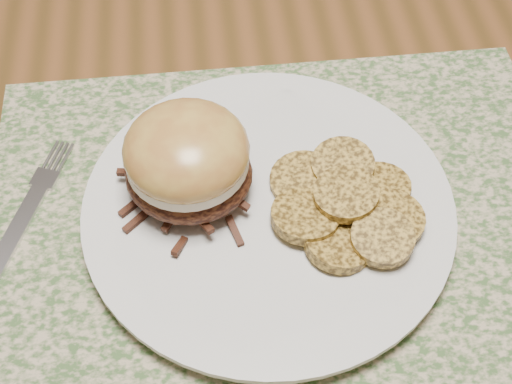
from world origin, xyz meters
The scene contains 5 objects.
placemat centered at (0.27, -0.05, 0.75)m, with size 0.45×0.33×0.00m, color #3F5D30.
dinner_plate centered at (0.26, -0.05, 0.76)m, with size 0.26×0.26×0.02m, color silver.
pork_sandwich centered at (0.20, -0.03, 0.80)m, with size 0.11×0.11×0.07m.
roasted_potatoes centered at (0.32, -0.07, 0.78)m, with size 0.12×0.13×0.03m.
fork centered at (0.08, -0.04, 0.76)m, with size 0.07×0.16×0.00m.
Camera 1 is at (0.22, -0.36, 1.20)m, focal length 50.00 mm.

